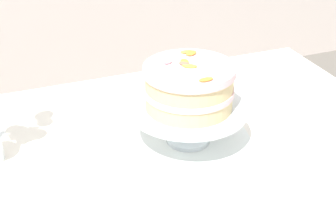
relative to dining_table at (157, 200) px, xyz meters
name	(u,v)px	position (x,y,z in m)	size (l,w,h in m)	color
dining_table	(157,200)	(0.00, 0.00, 0.00)	(1.40, 1.00, 0.74)	white
linen_napkin	(188,141)	(0.12, 0.08, 0.09)	(0.32, 0.32, 0.00)	white
cake_stand	(189,113)	(0.12, 0.08, 0.17)	(0.29, 0.29, 0.10)	silver
layer_cake	(189,87)	(0.12, 0.08, 0.25)	(0.22, 0.22, 0.11)	beige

